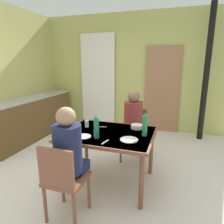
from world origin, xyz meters
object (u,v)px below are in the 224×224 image
dining_table (108,138)px  person_near_diner (68,147)px  serving_bowl_center (137,127)px  chair_near_diner (63,178)px  chair_far_diner (134,131)px  kitchen_counter (31,117)px  water_bottle_green_near (96,127)px  person_far_diner (133,117)px  water_bottle_green_far (145,125)px

dining_table → person_near_diner: 0.73m
person_near_diner → serving_bowl_center: bearing=61.6°
chair_near_diner → chair_far_diner: size_ratio=1.00×
kitchen_counter → chair_near_diner: (2.02, -1.94, 0.05)m
kitchen_counter → chair_far_diner: (2.40, -0.29, 0.05)m
kitchen_counter → serving_bowl_center: kitchen_counter is taller
serving_bowl_center → chair_near_diner: bearing=-115.4°
kitchen_counter → chair_near_diner: bearing=-43.9°
chair_far_diner → water_bottle_green_near: (-0.26, -1.05, 0.37)m
kitchen_counter → water_bottle_green_near: (2.14, -1.34, 0.42)m
kitchen_counter → water_bottle_green_near: bearing=-32.1°
kitchen_counter → dining_table: size_ratio=1.95×
dining_table → person_far_diner: size_ratio=1.56×
kitchen_counter → chair_far_diner: bearing=-6.9°
chair_near_diner → person_near_diner: (-0.00, 0.14, 0.28)m
kitchen_counter → person_near_diner: 2.72m
water_bottle_green_far → person_near_diner: bearing=-132.9°
chair_far_diner → water_bottle_green_near: size_ratio=2.90×
dining_table → water_bottle_green_near: (-0.08, -0.23, 0.22)m
chair_near_diner → serving_bowl_center: bearing=64.6°
kitchen_counter → water_bottle_green_near: 2.56m
person_far_diner → chair_far_diner: bearing=-90.0°
dining_table → chair_near_diner: chair_near_diner is taller
chair_far_diner → serving_bowl_center: (0.14, -0.53, 0.26)m
kitchen_counter → water_bottle_green_far: size_ratio=7.82×
chair_near_diner → person_near_diner: bearing=90.0°
chair_far_diner → person_far_diner: bearing=90.0°
water_bottle_green_far → dining_table: bearing=-174.6°
kitchen_counter → person_far_diner: 2.46m
kitchen_counter → dining_table: (2.22, -1.12, 0.20)m
water_bottle_green_far → serving_bowl_center: 0.31m
kitchen_counter → chair_near_diner: size_ratio=2.70×
water_bottle_green_near → serving_bowl_center: bearing=52.3°
chair_near_diner → serving_bowl_center: 1.26m
water_bottle_green_near → serving_bowl_center: size_ratio=1.76×
person_far_diner → serving_bowl_center: 0.42m
kitchen_counter → water_bottle_green_far: bearing=-21.7°
chair_far_diner → person_far_diner: (0.00, -0.14, 0.28)m
chair_near_diner → person_far_diner: bearing=75.7°
dining_table → person_near_diner: bearing=-106.6°
chair_far_diner → water_bottle_green_far: bearing=110.7°
person_far_diner → water_bottle_green_far: size_ratio=2.56×
person_near_diner → person_far_diner: size_ratio=1.00×
person_far_diner → water_bottle_green_near: size_ratio=2.57×
dining_table → person_far_diner: 0.72m
chair_near_diner → water_bottle_green_near: water_bottle_green_near is taller
chair_far_diner → person_near_diner: 1.58m
chair_near_diner → water_bottle_green_far: water_bottle_green_far is taller
chair_far_diner → person_near_diner: (-0.39, -1.51, 0.28)m
chair_near_diner → water_bottle_green_near: size_ratio=2.90×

